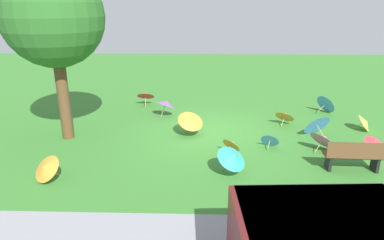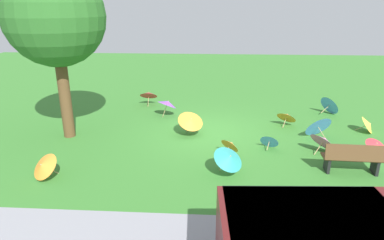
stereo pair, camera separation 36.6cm
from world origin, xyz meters
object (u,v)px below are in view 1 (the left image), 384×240
(parasol_orange_0, at_px, (191,120))
(parasol_orange_2, at_px, (232,144))
(parasol_purple_0, at_px, (166,103))
(parasol_teal_0, at_px, (233,157))
(park_bench, at_px, (354,156))
(shade_tree, at_px, (53,18))
(parasol_red_0, at_px, (146,95))
(parasol_blue_1, at_px, (316,124))
(parasol_orange_1, at_px, (45,168))
(parasol_pink_0, at_px, (324,139))
(parasol_blue_4, at_px, (270,139))
(parasol_red_4, at_px, (375,142))
(parasol_blue_6, at_px, (327,103))
(parasol_yellow_0, at_px, (365,122))
(parasol_orange_3, at_px, (285,115))

(parasol_orange_0, bearing_deg, parasol_orange_2, 133.38)
(parasol_purple_0, bearing_deg, parasol_teal_0, 114.94)
(park_bench, relative_size, shade_tree, 0.29)
(parasol_red_0, height_order, parasol_blue_1, parasol_blue_1)
(parasol_blue_1, bearing_deg, parasol_teal_0, 43.32)
(park_bench, distance_m, shade_tree, 9.87)
(parasol_red_0, bearing_deg, parasol_orange_1, 77.98)
(parasol_red_0, xyz_separation_m, parasol_pink_0, (-6.45, 4.89, -0.10))
(park_bench, xyz_separation_m, parasol_blue_4, (2.01, -1.58, -0.19))
(shade_tree, distance_m, parasol_orange_0, 5.53)
(parasol_orange_1, bearing_deg, parasol_red_4, -167.64)
(parasol_orange_0, bearing_deg, parasol_blue_6, -153.78)
(park_bench, relative_size, parasol_orange_1, 1.62)
(parasol_orange_0, distance_m, parasol_orange_1, 5.04)
(parasol_blue_4, relative_size, parasol_yellow_0, 0.86)
(parasol_blue_1, xyz_separation_m, parasol_purple_0, (5.52, -2.01, 0.12))
(parasol_teal_0, bearing_deg, parasol_orange_0, -67.06)
(parasol_blue_1, distance_m, parasol_orange_3, 1.39)
(parasol_orange_3, bearing_deg, parasol_purple_0, -10.54)
(parasol_blue_4, height_order, parasol_orange_1, parasol_orange_1)
(parasol_blue_1, xyz_separation_m, parasol_blue_6, (-1.33, -2.72, -0.02))
(parasol_blue_1, relative_size, parasol_blue_6, 1.09)
(parasol_teal_0, bearing_deg, parasol_orange_2, -94.52)
(parasol_purple_0, bearing_deg, parasol_orange_3, 169.46)
(parasol_red_0, distance_m, parasol_teal_0, 7.43)
(parasol_orange_0, bearing_deg, parasol_teal_0, 112.94)
(parasol_orange_0, bearing_deg, parasol_blue_4, 159.67)
(parasol_blue_4, height_order, parasol_red_4, parasol_red_4)
(parasol_red_0, height_order, parasol_orange_1, parasol_red_0)
(parasol_orange_2, bearing_deg, shade_tree, -10.94)
(parasol_orange_0, height_order, parasol_blue_6, parasol_orange_0)
(parasol_blue_4, bearing_deg, parasol_red_4, 173.61)
(shade_tree, relative_size, parasol_teal_0, 4.99)
(shade_tree, bearing_deg, parasol_red_0, -117.57)
(parasol_blue_1, bearing_deg, park_bench, 94.47)
(parasol_red_4, height_order, parasol_blue_6, parasol_blue_6)
(park_bench, distance_m, parasol_blue_6, 5.50)
(park_bench, distance_m, parasol_blue_1, 2.67)
(parasol_orange_3, bearing_deg, parasol_orange_1, 32.43)
(parasol_purple_0, relative_size, parasol_yellow_0, 1.41)
(parasol_red_0, bearing_deg, parasol_orange_2, 124.59)
(park_bench, height_order, shade_tree, shade_tree)
(parasol_blue_6, bearing_deg, shade_tree, 17.48)
(parasol_teal_0, height_order, parasol_yellow_0, parasol_teal_0)
(parasol_blue_1, distance_m, parasol_blue_6, 3.03)
(parasol_blue_6, bearing_deg, parasol_purple_0, 5.96)
(parasol_blue_1, xyz_separation_m, parasol_orange_0, (4.42, 0.11, 0.13))
(parasol_red_4, bearing_deg, parasol_pink_0, -5.38)
(park_bench, relative_size, parasol_blue_4, 2.28)
(parasol_red_4, relative_size, parasol_yellow_0, 0.94)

